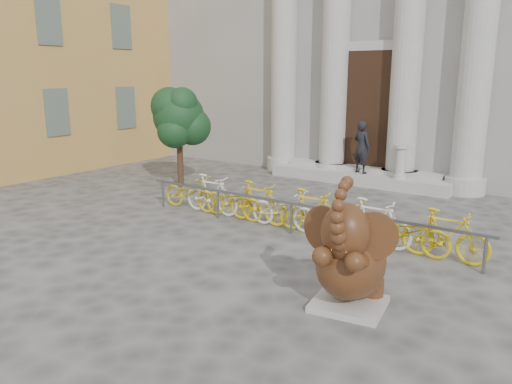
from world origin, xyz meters
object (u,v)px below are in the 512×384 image
Objects in this scene: elephant_statue at (350,261)px; bike_rack at (297,209)px; tree at (179,118)px; pedestrian at (362,147)px.

elephant_statue reaches higher than bike_rack.
bike_rack is 5.91m from tree.
elephant_statue is at bearing -47.66° from bike_rack.
elephant_statue is at bearing -30.87° from tree.
bike_rack is 5.59m from pedestrian.
bike_rack is at bearing -19.44° from tree.
pedestrian is at bearing 98.88° from bike_rack.
pedestrian is (4.50, 3.59, -0.96)m from tree.
pedestrian reaches higher than bike_rack.
bike_rack is at bearing 114.62° from pedestrian.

